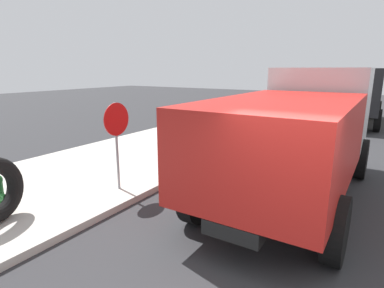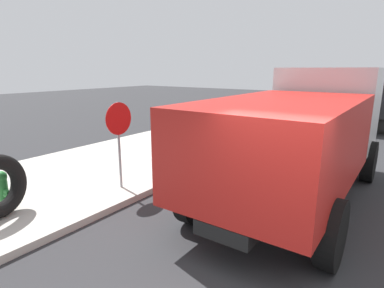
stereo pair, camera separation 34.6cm
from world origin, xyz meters
TOP-DOWN VIEW (x-y plane):
  - stop_sign at (2.04, 4.65)m, footprint 0.76×0.08m
  - dump_truck_red at (4.36, 1.11)m, footprint 7.01×2.82m
  - dump_truck_yellow at (16.38, 1.08)m, footprint 7.08×2.99m

SIDE VIEW (x-z plane):
  - stop_sign at x=2.04m, z-range 0.55..2.62m
  - dump_truck_red at x=4.36m, z-range 0.11..3.11m
  - dump_truck_yellow at x=16.38m, z-range 0.11..3.11m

